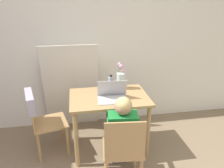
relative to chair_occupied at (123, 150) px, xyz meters
name	(u,v)px	position (x,y,z in m)	size (l,w,h in m)	color
wall_back	(87,43)	(-0.23, 1.38, 0.82)	(6.40, 0.05, 2.50)	white
dining_table	(109,105)	(-0.04, 0.62, 0.19)	(0.94, 0.64, 0.75)	tan
chair_occupied	(123,150)	(0.00, 0.00, 0.00)	(0.44, 0.44, 0.84)	tan
chair_spare	(38,114)	(-0.89, 0.66, 0.13)	(0.51, 0.49, 0.85)	tan
person_seated	(122,128)	(0.01, 0.12, 0.18)	(0.34, 0.45, 0.99)	#1E8438
laptop	(112,95)	(-0.01, 0.54, 0.37)	(0.36, 0.28, 0.24)	#B2B2B7
flower_vase	(121,79)	(0.15, 0.84, 0.44)	(0.11, 0.11, 0.35)	silver
water_bottle	(111,85)	(0.00, 0.71, 0.43)	(0.06, 0.06, 0.24)	silver
cardboard_panel	(71,88)	(-0.50, 1.23, 0.20)	(0.78, 0.19, 1.28)	silver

